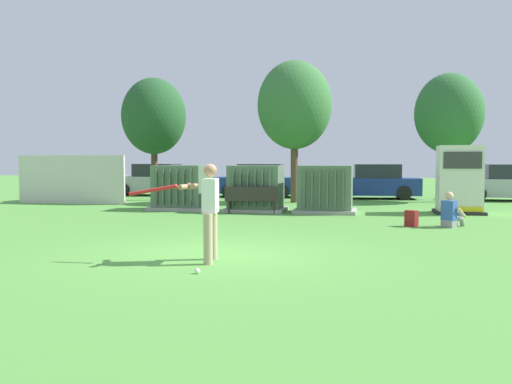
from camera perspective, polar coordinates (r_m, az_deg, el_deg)
name	(u,v)px	position (r m, az deg, el deg)	size (l,w,h in m)	color
ground_plane	(215,255)	(10.46, -4.34, -6.57)	(96.00, 96.00, 0.00)	#51933D
fence_panel	(71,180)	(23.78, -18.86, 1.24)	(4.80, 0.12, 2.00)	beige
transformer_west	(181,188)	(20.00, -7.90, 0.41)	(2.10, 1.70, 1.62)	#9E9B93
transformer_mid_west	(256,189)	(19.12, 0.00, 0.31)	(2.10, 1.70, 1.62)	#9E9B93
transformer_mid_east	(325,190)	(18.79, 7.31, 0.23)	(2.10, 1.70, 1.62)	#9E9B93
generator_enclosure	(459,180)	(19.60, 20.57, 1.19)	(1.60, 1.40, 2.30)	#262626
park_bench	(252,198)	(18.29, -0.47, -0.62)	(1.84, 0.65, 0.92)	#2D2823
batter	(207,207)	(9.62, -5.14, -1.58)	(1.61, 0.72, 1.74)	tan
sports_ball	(197,271)	(8.75, -6.19, -8.25)	(0.09, 0.09, 0.09)	white
seated_spectator	(451,213)	(15.53, 19.80, -2.11)	(0.71, 0.77, 0.96)	gray
backpack	(412,219)	(15.37, 16.03, -2.71)	(0.38, 0.37, 0.44)	maroon
tree_left	(154,116)	(25.02, -10.69, 7.80)	(2.88, 2.88, 5.49)	#4C3828
tree_center_left	(295,105)	(23.31, 4.07, 9.06)	(3.15, 3.15, 6.01)	brown
tree_center_right	(449,114)	(24.96, 19.61, 7.75)	(2.90, 2.90, 5.54)	#4C3828
parked_car_leftmost	(155,181)	(28.42, -10.56, 1.18)	(4.22, 1.96, 1.62)	#B2B2B7
parked_car_left_of_center	(259,182)	(26.75, 0.27, 1.10)	(4.28, 2.09, 1.62)	navy
parked_car_right_of_center	(374,183)	(26.10, 12.32, 0.97)	(4.33, 2.19, 1.62)	navy
parked_car_rightmost	(508,184)	(26.69, 24.94, 0.78)	(4.25, 2.01, 1.62)	#B2B2B7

